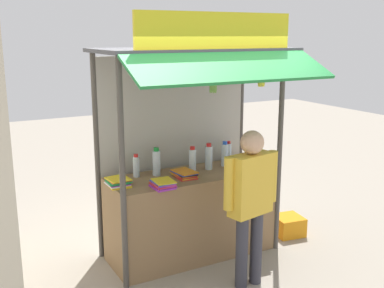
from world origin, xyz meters
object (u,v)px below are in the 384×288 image
water_bottle_rear_center (156,162)px  magazine_stack_center (118,182)px  magazine_stack_far_right (184,174)px  plastic_crate (288,225)px  vendor_person (251,195)px  water_bottle_mid_right (209,157)px  banana_bunch_rightmost (213,85)px  water_bottle_back_right (136,166)px  banana_bunch_leftmost (261,80)px  water_bottle_front_left (192,160)px  magazine_stack_far_left (163,184)px  magazine_stack_mid_left (260,167)px  water_bottle_back_left (229,152)px  water_bottle_right (225,154)px

water_bottle_rear_center → magazine_stack_center: bearing=-162.3°
magazine_stack_far_right → plastic_crate: 1.72m
magazine_stack_far_right → vendor_person: (0.30, -0.84, -0.03)m
water_bottle_mid_right → banana_bunch_rightmost: bearing=-117.0°
vendor_person → banana_bunch_rightmost: bearing=100.2°
water_bottle_back_right → banana_bunch_leftmost: bearing=-29.2°
water_bottle_front_left → magazine_stack_far_right: bearing=-141.8°
vendor_person → magazine_stack_center: bearing=128.2°
magazine_stack_far_left → magazine_stack_mid_left: bearing=2.1°
water_bottle_front_left → magazine_stack_mid_left: size_ratio=0.96×
water_bottle_back_right → magazine_stack_far_left: bearing=-79.0°
magazine_stack_far_right → water_bottle_back_right: bearing=150.1°
water_bottle_back_right → plastic_crate: size_ratio=0.75×
water_bottle_back_right → magazine_stack_mid_left: size_ratio=0.83×
water_bottle_back_left → magazine_stack_mid_left: size_ratio=0.79×
water_bottle_mid_right → banana_bunch_leftmost: (0.32, -0.54, 0.93)m
water_bottle_back_right → vendor_person: vendor_person is taller
water_bottle_back_left → vendor_person: size_ratio=0.15×
water_bottle_back_right → vendor_person: bearing=-55.3°
water_bottle_back_right → water_bottle_front_left: size_ratio=0.86×
vendor_person → magazine_stack_far_right: bearing=98.1°
magazine_stack_mid_left → plastic_crate: bearing=11.8°
water_bottle_right → magazine_stack_mid_left: size_ratio=0.96×
magazine_stack_mid_left → banana_bunch_rightmost: banana_bunch_rightmost is taller
water_bottle_rear_center → magazine_stack_far_right: size_ratio=1.02×
water_bottle_right → banana_bunch_rightmost: 1.19m
water_bottle_right → banana_bunch_leftmost: (0.08, -0.57, 0.93)m
banana_bunch_rightmost → vendor_person: size_ratio=0.19×
magazine_stack_far_right → banana_bunch_rightmost: bearing=-72.7°
magazine_stack_mid_left → magazine_stack_far_left: (-1.27, -0.05, 0.01)m
water_bottle_back_right → magazine_stack_far_right: 0.54m
magazine_stack_center → water_bottle_rear_center: bearing=17.7°
water_bottle_back_left → magazine_stack_far_left: 1.31m
water_bottle_right → water_bottle_front_left: water_bottle_right is taller
water_bottle_rear_center → plastic_crate: water_bottle_rear_center is taller
water_bottle_rear_center → banana_bunch_rightmost: size_ratio=1.04×
water_bottle_mid_right → plastic_crate: water_bottle_mid_right is taller
banana_bunch_leftmost → magazine_stack_mid_left: bearing=50.2°
water_bottle_front_left → magazine_stack_mid_left: water_bottle_front_left is taller
vendor_person → water_bottle_rear_center: bearing=105.6°
magazine_stack_center → water_bottle_front_left: bearing=5.3°
magazine_stack_far_right → banana_bunch_leftmost: size_ratio=1.13×
water_bottle_right → water_bottle_back_right: bearing=175.4°
water_bottle_rear_center → magazine_stack_far_right: water_bottle_rear_center is taller
water_bottle_back_left → magazine_stack_far_left: size_ratio=0.92×
magazine_stack_mid_left → water_bottle_back_left: bearing=99.6°
water_bottle_mid_right → water_bottle_rear_center: bearing=173.9°
water_bottle_front_left → water_bottle_mid_right: bearing=2.2°
water_bottle_rear_center → vendor_person: vendor_person is taller
water_bottle_front_left → banana_bunch_rightmost: 1.06m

